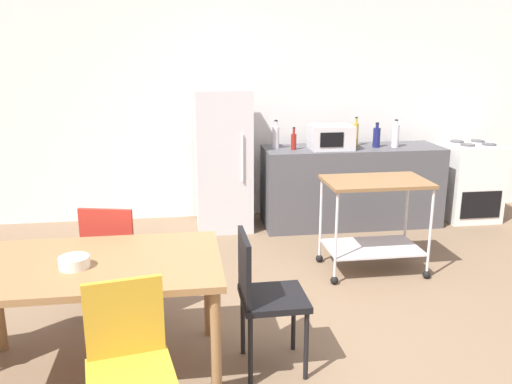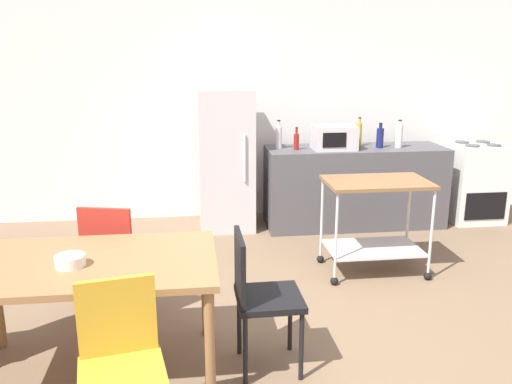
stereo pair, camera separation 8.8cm
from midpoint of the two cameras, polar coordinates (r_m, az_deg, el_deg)
ground_plane at (r=3.74m, az=8.39°, el=-16.53°), size 12.00×12.00×0.00m
back_wall at (r=6.34m, az=0.61°, el=10.49°), size 8.40×0.12×2.90m
kitchen_counter at (r=6.13m, az=9.79°, el=0.64°), size 2.00×0.64×0.90m
dining_table at (r=3.31m, az=-17.83°, el=-8.45°), size 1.50×0.90×0.75m
chair_red at (r=4.03m, az=-15.62°, el=-6.37°), size 0.48×0.48×0.89m
chair_mustard at (r=2.72m, az=-14.45°, el=-17.24°), size 0.46×0.46×0.89m
chair_black at (r=3.30m, az=0.00°, el=-10.68°), size 0.41×0.41×0.89m
stove_oven at (r=6.73m, az=21.57°, el=1.10°), size 0.60×0.61×0.92m
refrigerator at (r=5.88m, az=-3.97°, el=3.45°), size 0.60×0.63×1.55m
kitchen_cart at (r=4.82m, az=12.10°, el=-1.92°), size 0.91×0.57×0.85m
bottle_sesame_oil at (r=5.86m, az=1.71°, el=5.96°), size 0.07×0.07×0.31m
bottle_soda at (r=5.79m, az=3.64°, el=5.51°), size 0.06×0.06×0.25m
microwave at (r=5.87m, az=7.64°, el=5.86°), size 0.46×0.35×0.26m
bottle_wine at (r=6.11m, az=10.26°, el=6.18°), size 0.06×0.06×0.33m
bottle_sparkling_water at (r=6.06m, az=12.44°, el=5.80°), size 0.08×0.08×0.28m
bottle_olive_oil at (r=6.11m, az=14.37°, el=5.93°), size 0.08×0.08×0.31m
fruit_bowl at (r=3.22m, az=-19.71°, el=-7.12°), size 0.17×0.17×0.06m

